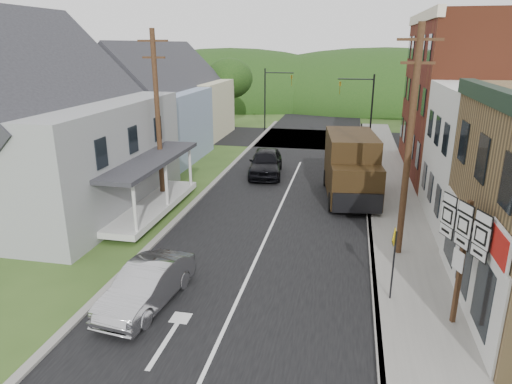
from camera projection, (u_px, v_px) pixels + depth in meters
The scene contains 23 objects.
ground at pixel (245, 283), 16.51m from camera, with size 120.00×120.00×0.00m, color #2D4719.
road at pixel (285, 197), 25.82m from camera, with size 9.00×90.00×0.02m, color black.
cross_road at pixel (311, 139), 41.65m from camera, with size 60.00×9.00×0.02m, color black.
sidewalk_right at pixel (396, 215), 22.80m from camera, with size 2.80×55.00×0.15m, color slate.
curb_right at pixel (368, 214), 23.06m from camera, with size 0.20×55.00×0.15m, color slate.
curb_left at pixel (195, 202), 24.83m from camera, with size 0.30×55.00×0.12m, color slate.
storefront_red at pixel (480, 98), 28.62m from camera, with size 8.00×12.00×10.00m, color maroon.
house_gray at pixel (41, 127), 23.09m from camera, with size 10.20×12.24×8.35m.
house_blue at pixel (150, 109), 33.31m from camera, with size 7.14×8.16×7.28m.
house_cream at pixel (186, 96), 41.79m from camera, with size 7.14×8.16×7.28m.
utility_pole_right at pixel (409, 144), 17.25m from camera, with size 1.60×0.26×9.00m.
utility_pole_left at pixel (158, 116), 23.76m from camera, with size 1.60×0.26×9.00m.
traffic_signal_right at pixel (363, 103), 36.40m from camera, with size 2.87×0.20×6.00m.
traffic_signal_left at pixel (272, 92), 44.58m from camera, with size 2.87×0.20×6.00m.
tree_left_b at pixel (30, 99), 29.44m from camera, with size 4.80×4.80×6.94m.
tree_left_c at pixel (72, 74), 36.94m from camera, with size 5.80×5.80×8.41m.
tree_left_d at pixel (229, 78), 46.53m from camera, with size 4.80×4.80×6.94m.
forested_ridge at pixel (328, 102), 67.73m from camera, with size 90.00×30.00×16.00m, color black.
silver_sedan at pixel (147, 286), 14.91m from camera, with size 1.49×4.28×1.41m, color #A2A2A6.
dark_sedan at pixel (266, 162), 29.82m from camera, with size 2.04×5.06×1.72m, color black.
delivery_van at pixel (351, 167), 25.04m from camera, with size 3.26×6.58×3.54m.
route_sign_cluster at pixel (462, 246), 13.17m from camera, with size 0.91×2.11×3.92m.
warning_sign at pixel (394, 253), 14.75m from camera, with size 0.21×0.69×2.58m.
Camera 1 is at (3.34, -14.30, 8.25)m, focal length 32.00 mm.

